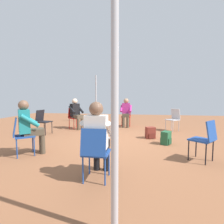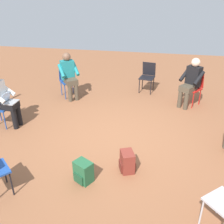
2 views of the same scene
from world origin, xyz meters
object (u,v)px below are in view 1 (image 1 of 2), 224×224
(chair_south, at_px, (95,150))
(backpack_near_laptop_user, at_px, (166,139))
(person_with_laptop, at_px, (98,135))
(person_in_teal, at_px, (29,124))
(chair_northwest, at_px, (74,116))
(chair_southeast, at_px, (205,138))
(chair_north, at_px, (126,115))
(chair_northeast, at_px, (174,118))
(chair_west, at_px, (43,120))
(person_in_magenta, at_px, (126,111))
(chair_southwest, at_px, (21,134))
(person_in_black, at_px, (76,112))
(backpack_by_empty_chair, at_px, (150,133))

(chair_south, xyz_separation_m, backpack_near_laptop_user, (1.39, 2.38, -0.34))
(person_with_laptop, relative_size, person_in_teal, 1.00)
(chair_northwest, distance_m, person_in_teal, 3.31)
(chair_southeast, bearing_deg, chair_south, 161.42)
(chair_north, bearing_deg, person_with_laptop, 88.25)
(chair_northwest, bearing_deg, backpack_near_laptop_user, 96.16)
(chair_northeast, xyz_separation_m, chair_west, (-4.65, -1.30, 0.00))
(person_with_laptop, height_order, person_in_teal, same)
(chair_north, distance_m, person_in_magenta, 0.26)
(chair_northeast, relative_size, backpack_near_laptop_user, 2.36)
(chair_southwest, distance_m, person_in_black, 3.31)
(chair_southeast, distance_m, person_in_magenta, 4.34)
(chair_southeast, xyz_separation_m, person_in_black, (-3.85, 3.06, 0.20))
(chair_northeast, relative_size, person_with_laptop, 0.69)
(chair_south, height_order, person_with_laptop, person_with_laptop)
(chair_west, distance_m, backpack_by_empty_chair, 3.72)
(chair_southeast, relative_size, person_in_magenta, 0.69)
(chair_northeast, xyz_separation_m, person_with_laptop, (-1.96, -4.22, 0.20))
(chair_southeast, bearing_deg, backpack_near_laptop_user, 66.19)
(chair_northwest, height_order, chair_southwest, same)
(chair_southeast, relative_size, chair_north, 1.00)
(chair_west, distance_m, person_in_teal, 2.27)
(chair_south, distance_m, person_in_magenta, 5.06)
(person_in_teal, height_order, backpack_by_empty_chair, person_in_teal)
(chair_northwest, relative_size, chair_southeast, 1.00)
(person_in_teal, height_order, backpack_near_laptop_user, person_in_teal)
(chair_southwest, distance_m, chair_southeast, 3.91)
(chair_southeast, bearing_deg, chair_northwest, 92.66)
(chair_north, bearing_deg, chair_southwest, 64.15)
(person_with_laptop, relative_size, person_in_black, 1.00)
(chair_southeast, height_order, person_in_magenta, person_in_magenta)
(chair_southeast, height_order, chair_west, same)
(chair_southwest, height_order, person_in_black, person_in_black)
(chair_southwest, bearing_deg, person_in_magenta, 115.37)
(chair_northwest, distance_m, chair_south, 4.77)
(chair_southeast, distance_m, backpack_by_empty_chair, 2.13)
(chair_northwest, bearing_deg, chair_northeast, 126.78)
(person_in_teal, distance_m, backpack_near_laptop_user, 3.52)
(person_in_magenta, distance_m, backpack_near_laptop_user, 3.03)
(chair_northeast, height_order, person_in_magenta, person_in_magenta)
(chair_northwest, xyz_separation_m, chair_north, (2.09, 0.91, 0.00))
(chair_northwest, xyz_separation_m, person_in_magenta, (2.10, 0.74, 0.20))
(chair_west, distance_m, chair_south, 4.10)
(person_with_laptop, bearing_deg, person_in_magenta, 89.27)
(chair_north, distance_m, person_with_laptop, 5.06)
(chair_northwest, relative_size, person_in_black, 0.69)
(chair_southwest, bearing_deg, chair_west, 160.54)
(chair_west, relative_size, chair_south, 1.00)
(backpack_near_laptop_user, bearing_deg, chair_northeast, 74.40)
(backpack_by_empty_chair, bearing_deg, chair_south, -108.47)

